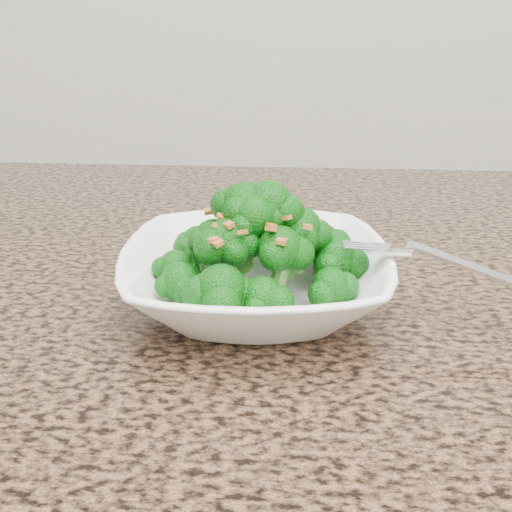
# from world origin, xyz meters

# --- Properties ---
(granite_counter) EXTENTS (1.64, 1.04, 0.03)m
(granite_counter) POSITION_xyz_m (0.00, 0.30, 0.89)
(granite_counter) COLOR brown
(granite_counter) RESTS_ON cabinet
(bowl) EXTENTS (0.25, 0.25, 0.06)m
(bowl) POSITION_xyz_m (-0.07, 0.30, 0.93)
(bowl) COLOR white
(bowl) RESTS_ON granite_counter
(broccoli_pile) EXTENTS (0.20, 0.20, 0.07)m
(broccoli_pile) POSITION_xyz_m (-0.07, 0.30, 0.99)
(broccoli_pile) COLOR #0A5C0A
(broccoli_pile) RESTS_ON bowl
(garlic_topping) EXTENTS (0.12, 0.12, 0.01)m
(garlic_topping) POSITION_xyz_m (-0.07, 0.30, 1.03)
(garlic_topping) COLOR #B76E2C
(garlic_topping) RESTS_ON broccoli_pile
(fork) EXTENTS (0.17, 0.09, 0.01)m
(fork) POSITION_xyz_m (0.06, 0.29, 0.96)
(fork) COLOR silver
(fork) RESTS_ON bowl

